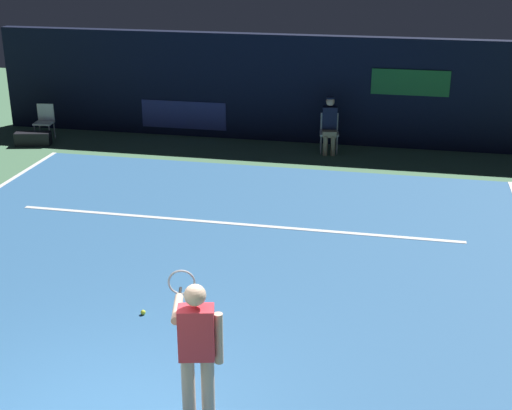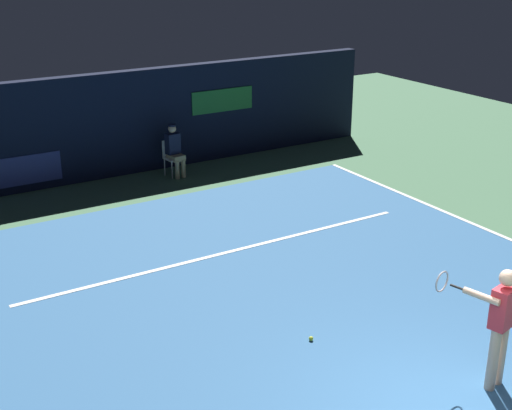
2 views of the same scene
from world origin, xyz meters
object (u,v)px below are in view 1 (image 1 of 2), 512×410
Objects in this scene: courtside_chair_near at (45,120)px; line_judge_on_chair at (330,124)px; tennis_player at (197,349)px; equipment_bag at (33,139)px; tennis_ball at (143,312)px.

line_judge_on_chair is at bearing 2.57° from courtside_chair_near.
tennis_player is 1.31× the size of line_judge_on_chair.
equipment_bag is (-0.07, -0.53, -0.34)m from courtside_chair_near.
tennis_player is at bearing -55.59° from courtside_chair_near.
line_judge_on_chair reaches higher than equipment_bag.
line_judge_on_chair is (0.20, 10.34, -0.30)m from tennis_player.
tennis_player is 11.78m from equipment_bag.
line_judge_on_chair is at bearing 78.75° from tennis_ball.
equipment_bag is at bearing -173.21° from line_judge_on_chair.
tennis_player reaches higher than tennis_ball.
equipment_bag is at bearing 126.97° from tennis_ball.
line_judge_on_chair is 7.21m from equipment_bag.
courtside_chair_near is 0.64m from equipment_bag.
tennis_player is 2.06× the size of equipment_bag.
courtside_chair_near is at bearing 124.72° from tennis_ball.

